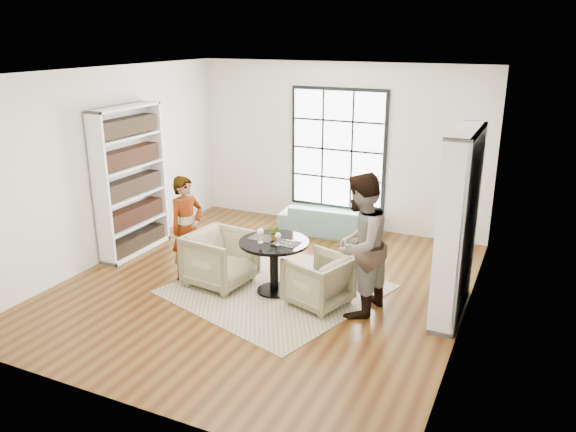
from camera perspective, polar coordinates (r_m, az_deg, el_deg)
The scene contains 16 objects.
ground at distance 8.18m, azimuth -2.37°, elevation -7.05°, with size 6.00×6.00×0.00m, color brown.
room_shell at distance 8.20m, azimuth -0.76°, elevation 2.41°, with size 6.00×6.01×6.00m.
rug at distance 8.06m, azimuth -1.15°, elevation -7.41°, with size 2.54×2.54×0.01m, color tan.
pedestal_table at distance 7.76m, azimuth -1.42°, elevation -4.01°, with size 0.96×0.96×0.77m.
sofa at distance 10.14m, azimuth 4.29°, elevation -0.39°, with size 1.80×0.70×0.52m, color slate.
armchair_left at distance 8.12m, azimuth -6.88°, elevation -4.33°, with size 0.84×0.86×0.79m, color tan.
armchair_right at distance 7.52m, azimuth 3.08°, elevation -6.55°, with size 0.73×0.75×0.69m, color tan.
person_left at distance 8.28m, azimuth -10.23°, elevation -1.23°, with size 0.56×0.37×1.55m, color gray.
person_right at distance 7.12m, azimuth 7.27°, elevation -2.99°, with size 0.91×0.71×1.86m, color gray.
placemat_left at distance 7.78m, azimuth -2.65°, elevation -2.25°, with size 0.34×0.26×0.01m, color black.
placemat_right at distance 7.59m, azimuth -0.17°, elevation -2.78°, with size 0.34×0.26×0.01m, color black.
cutlery_left at distance 7.78m, azimuth -2.65°, elevation -2.20°, with size 0.14×0.22×0.01m, color silver, non-canonical shape.
cutlery_right at distance 7.58m, azimuth -0.17°, elevation -2.74°, with size 0.14×0.22×0.01m, color silver, non-canonical shape.
wine_glass_left at distance 7.58m, azimuth -2.82°, elevation -1.65°, with size 0.09×0.09×0.21m.
wine_glass_right at distance 7.49m, azimuth -1.03°, elevation -2.06°, with size 0.08×0.08×0.18m.
flower_centerpiece at distance 7.68m, azimuth -1.28°, elevation -1.69°, with size 0.20×0.17×0.22m, color gray.
Camera 1 is at (3.41, -6.57, 3.49)m, focal length 35.00 mm.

